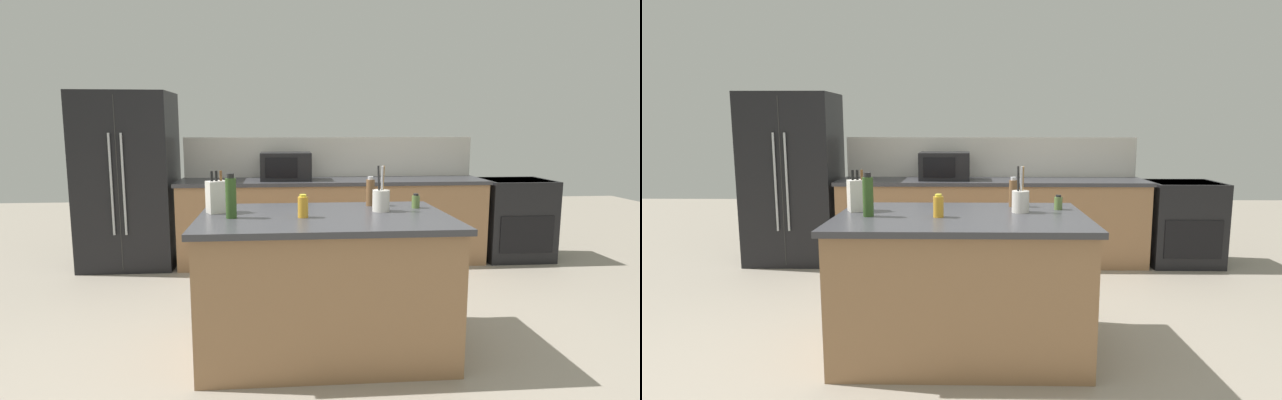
% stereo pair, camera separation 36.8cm
% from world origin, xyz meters
% --- Properties ---
extents(ground_plane, '(14.00, 14.00, 0.00)m').
position_xyz_m(ground_plane, '(0.00, 0.00, 0.00)').
color(ground_plane, gray).
extents(back_counter_run, '(3.39, 0.66, 0.94)m').
position_xyz_m(back_counter_run, '(0.30, 2.20, 0.47)').
color(back_counter_run, '#936B47').
rests_on(back_counter_run, ground_plane).
extents(wall_backsplash, '(3.35, 0.03, 0.46)m').
position_xyz_m(wall_backsplash, '(0.30, 2.52, 1.17)').
color(wall_backsplash, beige).
rests_on(wall_backsplash, back_counter_run).
extents(kitchen_island, '(1.68, 1.09, 0.94)m').
position_xyz_m(kitchen_island, '(0.00, 0.00, 0.47)').
color(kitchen_island, '#936B47').
rests_on(kitchen_island, ground_plane).
extents(refrigerator, '(0.98, 0.75, 1.89)m').
position_xyz_m(refrigerator, '(-1.93, 2.25, 0.94)').
color(refrigerator, black).
rests_on(refrigerator, ground_plane).
extents(range_oven, '(0.76, 0.65, 0.92)m').
position_xyz_m(range_oven, '(2.42, 2.20, 0.47)').
color(range_oven, black).
rests_on(range_oven, ground_plane).
extents(microwave, '(0.55, 0.39, 0.30)m').
position_xyz_m(microwave, '(-0.22, 2.20, 1.09)').
color(microwave, black).
rests_on(microwave, back_counter_run).
extents(knife_block, '(0.16, 0.15, 0.29)m').
position_xyz_m(knife_block, '(-0.73, 0.15, 1.05)').
color(knife_block, beige).
rests_on(knife_block, kitchen_island).
extents(utensil_crock, '(0.12, 0.12, 0.32)m').
position_xyz_m(utensil_crock, '(0.41, 0.11, 1.02)').
color(utensil_crock, beige).
rests_on(utensil_crock, kitchen_island).
extents(olive_oil_bottle, '(0.07, 0.07, 0.29)m').
position_xyz_m(olive_oil_bottle, '(-0.61, -0.06, 1.08)').
color(olive_oil_bottle, '#2D4C1E').
rests_on(olive_oil_bottle, kitchen_island).
extents(spice_jar_oregano, '(0.06, 0.06, 0.11)m').
position_xyz_m(spice_jar_oregano, '(0.69, 0.23, 0.99)').
color(spice_jar_oregano, '#567038').
rests_on(spice_jar_oregano, kitchen_island).
extents(honey_jar, '(0.07, 0.07, 0.15)m').
position_xyz_m(honey_jar, '(-0.15, -0.08, 1.01)').
color(honey_jar, gold).
rests_on(honey_jar, kitchen_island).
extents(pepper_grinder, '(0.06, 0.06, 0.22)m').
position_xyz_m(pepper_grinder, '(0.38, 0.36, 1.04)').
color(pepper_grinder, brown).
rests_on(pepper_grinder, kitchen_island).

